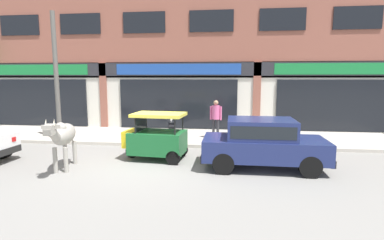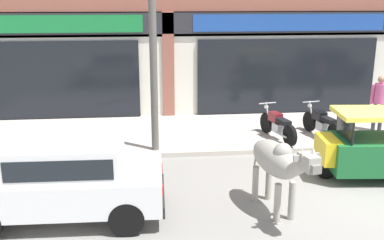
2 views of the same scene
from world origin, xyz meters
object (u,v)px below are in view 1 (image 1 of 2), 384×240
Objects in this scene: pedestrian at (216,115)px; utility_pole at (56,77)px; auto_rickshaw at (156,139)px; motorcycle_0 at (142,130)px; car_0 at (263,141)px; motorcycle_1 at (171,130)px; cow at (63,135)px.

pedestrian is 6.59m from utility_pole.
auto_rickshaw is 3.50m from pedestrian.
utility_pole reaches higher than motorcycle_0.
car_0 is 3.39m from auto_rickshaw.
motorcycle_0 is at bearing -178.58° from motorcycle_1.
motorcycle_1 is at bearing 136.38° from car_0.
cow reaches higher than auto_rickshaw.
auto_rickshaw is at bearing -64.38° from motorcycle_0.
cow is at bearing -121.39° from motorcycle_1.
car_0 is at bearing -18.21° from utility_pole.
car_0 is at bearing -43.62° from motorcycle_1.
utility_pole reaches higher than pedestrian.
cow is 1.18× the size of motorcycle_1.
auto_rickshaw is at bearing -23.80° from utility_pole.
car_0 is 2.04× the size of motorcycle_0.
car_0 is 8.46m from utility_pole.
pedestrian is (1.79, 0.40, 0.60)m from motorcycle_1.
pedestrian is 0.31× the size of utility_pole.
motorcycle_0 is 0.99× the size of motorcycle_1.
motorcycle_0 is at bearing -171.97° from pedestrian.
utility_pole is (-7.84, 2.58, 1.86)m from car_0.
utility_pole is at bearing 156.20° from auto_rickshaw.
cow is at bearing -106.60° from motorcycle_0.
cow is 6.04m from pedestrian.
car_0 reaches higher than motorcycle_1.
car_0 is at bearing -10.07° from auto_rickshaw.
pedestrian is at bearing 8.71° from utility_pole.
motorcycle_0 is 1.11× the size of pedestrian.
motorcycle_0 is at bearing 73.40° from cow.
motorcycle_1 is 5.06m from utility_pole.
car_0 is at bearing 7.88° from cow.
pedestrian reaches higher than motorcycle_0.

